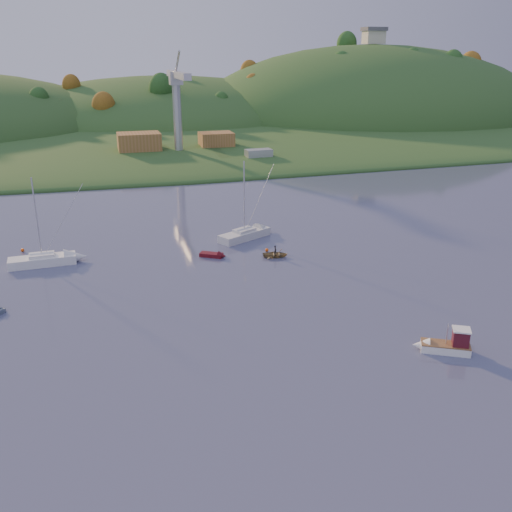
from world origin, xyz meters
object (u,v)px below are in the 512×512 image
object	(u,v)px
canoe	(275,254)
red_tender	(216,255)
fishing_boat	(442,344)
sailboat_near	(42,260)
sailboat_far	(244,234)

from	to	relation	value
canoe	red_tender	bearing A→B (deg)	88.11
fishing_boat	sailboat_near	xyz separation A→B (m)	(-38.67, 35.90, 0.01)
sailboat_far	canoe	xyz separation A→B (m)	(2.05, -9.18, -0.41)
fishing_boat	sailboat_far	xyz separation A→B (m)	(-9.25, 39.28, 0.01)
sailboat_far	canoe	bearing A→B (deg)	-104.99
sailboat_far	red_tender	world-z (taller)	sailboat_far
canoe	sailboat_far	bearing A→B (deg)	26.44
fishing_boat	canoe	distance (m)	30.95
sailboat_near	red_tender	distance (m)	23.70
fishing_boat	red_tender	size ratio (longest dim) A/B	1.42
fishing_boat	canoe	bearing A→B (deg)	-48.05
sailboat_far	red_tender	distance (m)	9.16
fishing_boat	canoe	size ratio (longest dim) A/B	1.56
canoe	red_tender	distance (m)	8.36
sailboat_far	canoe	size ratio (longest dim) A/B	3.40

